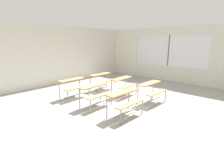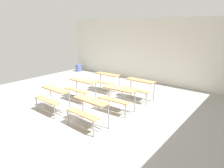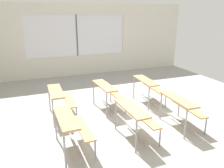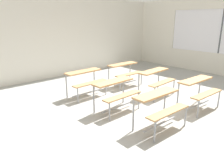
{
  "view_description": "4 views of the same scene",
  "coord_description": "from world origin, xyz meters",
  "px_view_note": "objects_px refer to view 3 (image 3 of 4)",
  "views": [
    {
      "loc": [
        -4.3,
        -3.65,
        2.21
      ],
      "look_at": [
        0.28,
        0.52,
        0.65
      ],
      "focal_mm": 27.16,
      "sensor_mm": 36.0,
      "label": 1
    },
    {
      "loc": [
        4.58,
        -4.18,
        2.61
      ],
      "look_at": [
        0.58,
        0.9,
        0.74
      ],
      "focal_mm": 31.9,
      "sensor_mm": 36.0,
      "label": 2
    },
    {
      "loc": [
        -4.35,
        2.53,
        2.61
      ],
      "look_at": [
        1.18,
        0.39,
        0.69
      ],
      "focal_mm": 35.42,
      "sensor_mm": 36.0,
      "label": 3
    },
    {
      "loc": [
        -3.91,
        -3.06,
        2.18
      ],
      "look_at": [
        -0.05,
        1.26,
        0.41
      ],
      "focal_mm": 34.43,
      "sensor_mm": 36.0,
      "label": 4
    }
  ],
  "objects_px": {
    "desk_bench_r0c1": "(149,85)",
    "desk_bench_r1c0": "(136,114)",
    "desk_bench_r2c1": "(60,96)",
    "desk_bench_r1c1": "(108,90)",
    "desk_bench_r0c0": "(182,105)",
    "desk_bench_r2c0": "(72,124)"
  },
  "relations": [
    {
      "from": "desk_bench_r0c1",
      "to": "desk_bench_r1c0",
      "type": "bearing_deg",
      "value": 144.76
    },
    {
      "from": "desk_bench_r1c0",
      "to": "desk_bench_r2c1",
      "type": "distance_m",
      "value": 2.1
    },
    {
      "from": "desk_bench_r1c1",
      "to": "desk_bench_r0c0",
      "type": "bearing_deg",
      "value": -143.93
    },
    {
      "from": "desk_bench_r2c0",
      "to": "desk_bench_r0c0",
      "type": "bearing_deg",
      "value": -91.49
    },
    {
      "from": "desk_bench_r1c0",
      "to": "desk_bench_r0c1",
      "type": "bearing_deg",
      "value": -38.98
    },
    {
      "from": "desk_bench_r0c1",
      "to": "desk_bench_r2c1",
      "type": "bearing_deg",
      "value": 92.41
    },
    {
      "from": "desk_bench_r2c0",
      "to": "desk_bench_r1c0",
      "type": "bearing_deg",
      "value": -93.73
    },
    {
      "from": "desk_bench_r1c1",
      "to": "desk_bench_r1c0",
      "type": "bearing_deg",
      "value": 178.22
    },
    {
      "from": "desk_bench_r0c0",
      "to": "desk_bench_r0c1",
      "type": "bearing_deg",
      "value": 1.15
    },
    {
      "from": "desk_bench_r0c1",
      "to": "desk_bench_r2c1",
      "type": "xyz_separation_m",
      "value": [
        0.0,
        2.59,
        0.0
      ]
    },
    {
      "from": "desk_bench_r1c0",
      "to": "desk_bench_r1c1",
      "type": "xyz_separation_m",
      "value": [
        1.62,
        0.03,
        0.0
      ]
    },
    {
      "from": "desk_bench_r0c0",
      "to": "desk_bench_r0c1",
      "type": "relative_size",
      "value": 1.0
    },
    {
      "from": "desk_bench_r1c1",
      "to": "desk_bench_r2c0",
      "type": "xyz_separation_m",
      "value": [
        -1.56,
        1.32,
        0.0
      ]
    },
    {
      "from": "desk_bench_r1c1",
      "to": "desk_bench_r2c1",
      "type": "distance_m",
      "value": 1.3
    },
    {
      "from": "desk_bench_r0c1",
      "to": "desk_bench_r1c0",
      "type": "relative_size",
      "value": 1.01
    },
    {
      "from": "desk_bench_r0c1",
      "to": "desk_bench_r2c1",
      "type": "relative_size",
      "value": 1.02
    },
    {
      "from": "desk_bench_r1c0",
      "to": "desk_bench_r1c1",
      "type": "bearing_deg",
      "value": -0.11
    },
    {
      "from": "desk_bench_r1c1",
      "to": "desk_bench_r2c0",
      "type": "bearing_deg",
      "value": 136.99
    },
    {
      "from": "desk_bench_r0c1",
      "to": "desk_bench_r1c1",
      "type": "relative_size",
      "value": 1.0
    },
    {
      "from": "desk_bench_r1c0",
      "to": "desk_bench_r2c1",
      "type": "relative_size",
      "value": 1.0
    },
    {
      "from": "desk_bench_r0c0",
      "to": "desk_bench_r1c0",
      "type": "bearing_deg",
      "value": 94.34
    },
    {
      "from": "desk_bench_r0c1",
      "to": "desk_bench_r2c1",
      "type": "distance_m",
      "value": 2.59
    }
  ]
}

